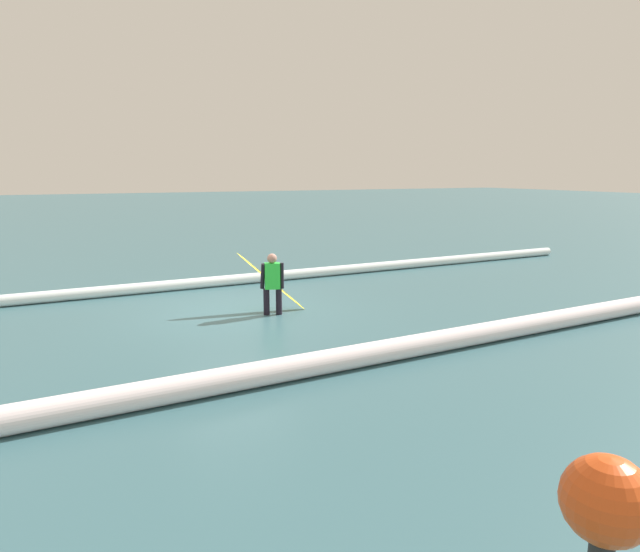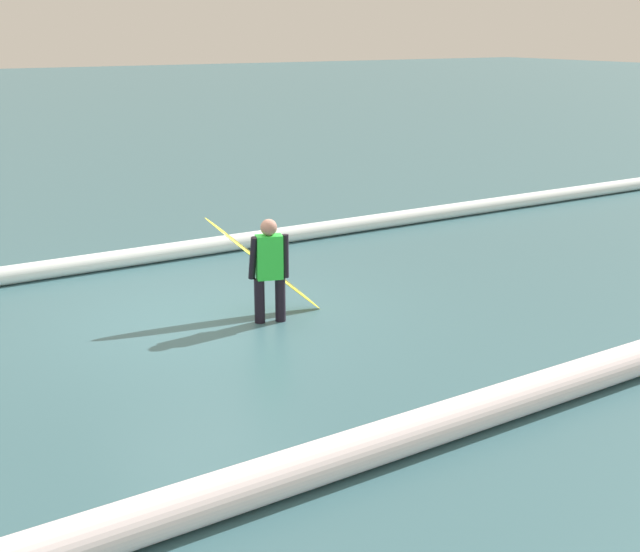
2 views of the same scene
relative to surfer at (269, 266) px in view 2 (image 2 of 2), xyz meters
name	(u,v)px [view 2 (image 2 of 2)]	position (x,y,z in m)	size (l,w,h in m)	color
ground_plane	(202,317)	(0.71, -0.63, -0.78)	(153.74, 153.74, 0.00)	#376069
surfer	(269,266)	(0.00, 0.00, 0.00)	(0.50, 0.31, 1.40)	black
surfboard	(264,264)	(-0.13, -0.40, -0.10)	(1.56, 0.82, 1.39)	yellow
wave_crest_foreground	(245,241)	(-1.43, -3.69, -0.63)	(0.29, 0.29, 23.00)	white
wave_crest_midground	(156,516)	(3.10, 4.02, -0.58)	(0.39, 0.39, 22.94)	white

